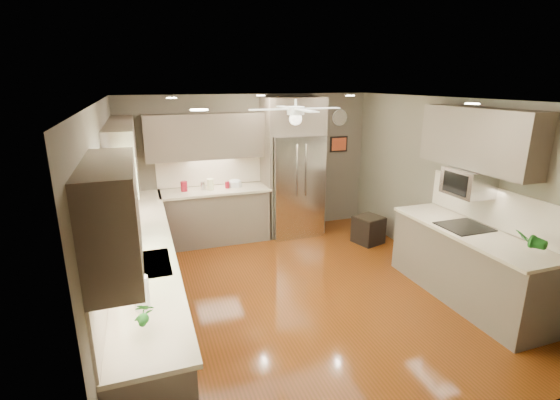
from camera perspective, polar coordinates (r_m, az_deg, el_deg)
floor at (r=5.55m, az=3.10°, el=-12.86°), size 5.00×5.00×0.00m
ceiling at (r=4.85m, az=3.56°, el=13.87°), size 5.00×5.00×0.00m
wall_back at (r=7.36m, az=-4.15°, el=4.90°), size 4.50×0.00×4.50m
wall_front at (r=3.09m, az=21.80°, el=-13.15°), size 4.50×0.00×4.50m
wall_left at (r=4.72m, az=-22.87°, el=-2.98°), size 0.00×5.00×5.00m
wall_right at (r=6.25m, az=22.74°, el=1.58°), size 0.00×5.00×5.00m
canister_a at (r=6.95m, az=-13.35°, el=1.85°), size 0.14×0.14×0.17m
canister_b at (r=6.99m, az=-10.78°, el=2.02°), size 0.10×0.10×0.13m
canister_c at (r=6.95m, az=-9.77°, el=2.16°), size 0.16×0.16×0.20m
canister_d at (r=7.01m, az=-7.43°, el=2.13°), size 0.10×0.10×0.11m
soap_bottle at (r=4.88m, az=-20.24°, el=-4.84°), size 0.11×0.11×0.18m
potted_plant_left at (r=3.24m, az=-18.54°, el=-14.91°), size 0.15×0.11×0.27m
potted_plant_right at (r=5.01m, az=31.64°, el=-4.82°), size 0.21×0.19×0.33m
bowl at (r=7.06m, az=-6.31°, el=2.00°), size 0.28×0.28×0.06m
left_run at (r=5.13m, az=-18.50°, el=-10.25°), size 0.65×4.70×1.45m
back_run at (r=7.13m, az=-9.03°, el=-2.02°), size 1.85×0.65×1.45m
uppers at (r=5.37m, az=-6.91°, el=7.28°), size 4.50×4.70×0.95m
window at (r=4.15m, az=-23.25°, el=-1.21°), size 0.05×1.12×0.92m
sink at (r=4.36m, az=-18.49°, el=-8.94°), size 0.50×0.70×0.32m
refrigerator at (r=7.27m, az=1.92°, el=4.29°), size 1.06×0.75×2.45m
right_run at (r=5.73m, az=24.76°, el=-8.07°), size 0.70×2.20×1.45m
microwave at (r=5.66m, az=24.94°, el=2.29°), size 0.43×0.55×0.34m
ceiling_fan at (r=5.14m, az=2.21°, el=12.15°), size 1.18×1.18×0.32m
recessed_lights at (r=5.21m, az=1.39°, el=14.00°), size 2.84×3.14×0.01m
wall_clock at (r=7.87m, az=8.40°, el=11.39°), size 0.30×0.03×0.30m
framed_print at (r=7.92m, az=8.27°, el=7.79°), size 0.36×0.03×0.30m
stool at (r=7.21m, az=12.31°, el=-4.07°), size 0.53×0.53×0.49m
paper_towel at (r=3.50m, az=-18.93°, el=-12.35°), size 0.12×0.12×0.31m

